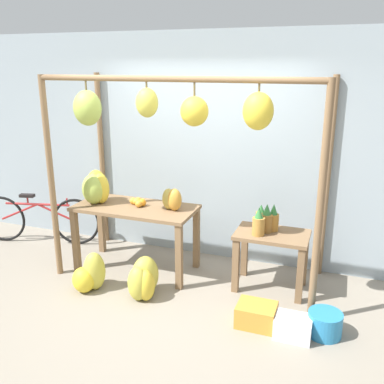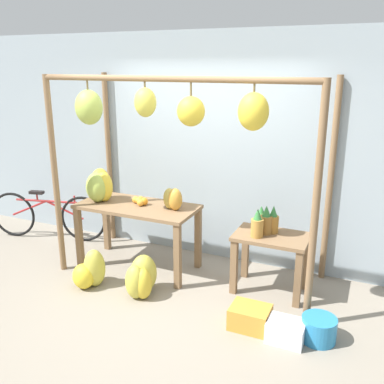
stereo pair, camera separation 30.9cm
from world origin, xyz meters
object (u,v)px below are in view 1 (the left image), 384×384
(banana_pile_ground_right, at_px, (143,280))
(fruit_crate_purple, at_px, (293,327))
(banana_pile_ground_left, at_px, (90,275))
(parked_bicycle, at_px, (39,219))
(orange_pile, at_px, (138,202))
(papaya_pile, at_px, (172,199))
(pineapple_cluster, at_px, (265,220))
(banana_pile_on_table, at_px, (96,188))
(blue_bucket, at_px, (325,324))
(fruit_crate_white, at_px, (256,315))

(banana_pile_ground_right, height_order, fruit_crate_purple, banana_pile_ground_right)
(banana_pile_ground_left, xyz_separation_m, parked_bicycle, (-1.39, 0.88, 0.17))
(orange_pile, distance_m, parked_bicycle, 1.74)
(banana_pile_ground_right, xyz_separation_m, papaya_pile, (0.09, 0.60, 0.73))
(orange_pile, height_order, papaya_pile, papaya_pile)
(parked_bicycle, bearing_deg, papaya_pile, -5.83)
(pineapple_cluster, relative_size, parked_bicycle, 0.21)
(orange_pile, relative_size, papaya_pile, 0.81)
(orange_pile, xyz_separation_m, banana_pile_ground_left, (-0.26, -0.68, -0.67))
(banana_pile_on_table, height_order, blue_bucket, banana_pile_on_table)
(fruit_crate_white, distance_m, blue_bucket, 0.63)
(banana_pile_ground_right, height_order, parked_bicycle, parked_bicycle)
(banana_pile_ground_left, bearing_deg, pineapple_cluster, 22.52)
(banana_pile_on_table, height_order, pineapple_cluster, banana_pile_on_table)
(pineapple_cluster, relative_size, fruit_crate_white, 0.97)
(banana_pile_ground_left, distance_m, fruit_crate_purple, 2.23)
(fruit_crate_white, distance_m, parked_bicycle, 3.40)
(orange_pile, xyz_separation_m, fruit_crate_purple, (1.96, -0.79, -0.75))
(fruit_crate_purple, bearing_deg, orange_pile, 158.09)
(blue_bucket, distance_m, fruit_crate_purple, 0.30)
(banana_pile_ground_left, relative_size, fruit_crate_white, 1.19)
(orange_pile, height_order, fruit_crate_purple, orange_pile)
(banana_pile_on_table, height_order, banana_pile_ground_left, banana_pile_on_table)
(banana_pile_ground_left, relative_size, blue_bucket, 1.40)
(pineapple_cluster, height_order, fruit_crate_white, pineapple_cluster)
(orange_pile, height_order, parked_bicycle, orange_pile)
(papaya_pile, bearing_deg, parked_bicycle, 174.17)
(orange_pile, bearing_deg, blue_bucket, -16.58)
(blue_bucket, distance_m, papaya_pile, 2.07)
(banana_pile_ground_right, relative_size, fruit_crate_white, 1.34)
(blue_bucket, bearing_deg, fruit_crate_purple, -155.26)
(fruit_crate_white, bearing_deg, pineapple_cluster, 97.41)
(orange_pile, xyz_separation_m, banana_pile_ground_right, (0.36, -0.62, -0.65))
(pineapple_cluster, xyz_separation_m, papaya_pile, (-1.06, -0.07, 0.14))
(banana_pile_on_table, distance_m, papaya_pile, 0.96)
(banana_pile_on_table, xyz_separation_m, blue_bucket, (2.74, -0.58, -0.88))
(orange_pile, height_order, banana_pile_ground_left, orange_pile)
(banana_pile_on_table, relative_size, papaya_pile, 1.61)
(banana_pile_ground_left, xyz_separation_m, fruit_crate_white, (1.87, -0.04, -0.07))
(pineapple_cluster, height_order, blue_bucket, pineapple_cluster)
(orange_pile, relative_size, banana_pile_ground_right, 0.45)
(fruit_crate_white, relative_size, blue_bucket, 1.18)
(fruit_crate_white, xyz_separation_m, papaya_pile, (-1.16, 0.71, 0.82))
(orange_pile, distance_m, blue_bucket, 2.44)
(papaya_pile, bearing_deg, fruit_crate_purple, -26.96)
(banana_pile_ground_right, relative_size, fruit_crate_purple, 1.49)
(orange_pile, bearing_deg, fruit_crate_purple, -21.91)
(banana_pile_on_table, bearing_deg, blue_bucket, -11.97)
(banana_pile_ground_left, relative_size, fruit_crate_purple, 1.32)
(blue_bucket, relative_size, fruit_crate_purple, 0.95)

